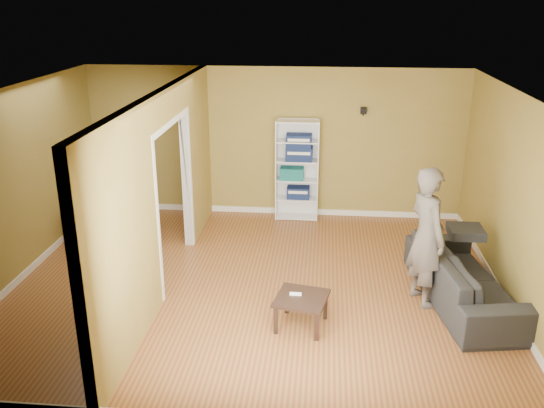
{
  "coord_description": "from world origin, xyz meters",
  "views": [
    {
      "loc": [
        0.87,
        -6.95,
        3.72
      ],
      "look_at": [
        0.2,
        0.2,
        1.1
      ],
      "focal_mm": 38.0,
      "sensor_mm": 36.0,
      "label": 1
    }
  ],
  "objects_px": {
    "sofa": "(466,271)",
    "dining_table": "(120,203)",
    "chair_left": "(78,208)",
    "chair_near": "(106,228)",
    "chair_far": "(137,200)",
    "person": "(428,225)",
    "bookshelf": "(297,169)",
    "coffee_table": "(301,301)"
  },
  "relations": [
    {
      "from": "bookshelf",
      "to": "dining_table",
      "type": "relative_size",
      "value": 1.62
    },
    {
      "from": "bookshelf",
      "to": "coffee_table",
      "type": "xyz_separation_m",
      "value": [
        0.25,
        -3.59,
        -0.54
      ]
    },
    {
      "from": "chair_left",
      "to": "chair_near",
      "type": "height_order",
      "value": "chair_left"
    },
    {
      "from": "bookshelf",
      "to": "sofa",
      "type": "bearing_deg",
      "value": -50.79
    },
    {
      "from": "sofa",
      "to": "person",
      "type": "height_order",
      "value": "person"
    },
    {
      "from": "coffee_table",
      "to": "chair_near",
      "type": "distance_m",
      "value": 3.47
    },
    {
      "from": "coffee_table",
      "to": "chair_far",
      "type": "height_order",
      "value": "chair_far"
    },
    {
      "from": "person",
      "to": "sofa",
      "type": "bearing_deg",
      "value": -107.67
    },
    {
      "from": "chair_far",
      "to": "coffee_table",
      "type": "bearing_deg",
      "value": 114.59
    },
    {
      "from": "bookshelf",
      "to": "chair_near",
      "type": "bearing_deg",
      "value": -145.95
    },
    {
      "from": "dining_table",
      "to": "chair_far",
      "type": "relative_size",
      "value": 1.24
    },
    {
      "from": "sofa",
      "to": "chair_far",
      "type": "height_order",
      "value": "chair_far"
    },
    {
      "from": "person",
      "to": "chair_left",
      "type": "xyz_separation_m",
      "value": [
        -5.17,
        1.54,
        -0.54
      ]
    },
    {
      "from": "coffee_table",
      "to": "chair_far",
      "type": "relative_size",
      "value": 0.67
    },
    {
      "from": "person",
      "to": "bookshelf",
      "type": "distance_m",
      "value": 3.34
    },
    {
      "from": "bookshelf",
      "to": "chair_far",
      "type": "height_order",
      "value": "bookshelf"
    },
    {
      "from": "dining_table",
      "to": "chair_near",
      "type": "xyz_separation_m",
      "value": [
        -0.01,
        -0.64,
        -0.16
      ]
    },
    {
      "from": "dining_table",
      "to": "sofa",
      "type": "bearing_deg",
      "value": -17.4
    },
    {
      "from": "dining_table",
      "to": "chair_far",
      "type": "bearing_deg",
      "value": 85.23
    },
    {
      "from": "chair_near",
      "to": "bookshelf",
      "type": "bearing_deg",
      "value": 15.34
    },
    {
      "from": "coffee_table",
      "to": "chair_far",
      "type": "xyz_separation_m",
      "value": [
        -2.94,
        3.01,
        0.11
      ]
    },
    {
      "from": "sofa",
      "to": "chair_far",
      "type": "bearing_deg",
      "value": 56.57
    },
    {
      "from": "bookshelf",
      "to": "dining_table",
      "type": "distance_m",
      "value": 3.02
    },
    {
      "from": "bookshelf",
      "to": "chair_near",
      "type": "height_order",
      "value": "bookshelf"
    },
    {
      "from": "coffee_table",
      "to": "dining_table",
      "type": "bearing_deg",
      "value": 141.72
    },
    {
      "from": "person",
      "to": "coffee_table",
      "type": "bearing_deg",
      "value": 94.68
    },
    {
      "from": "sofa",
      "to": "chair_left",
      "type": "height_order",
      "value": "chair_left"
    },
    {
      "from": "dining_table",
      "to": "chair_near",
      "type": "relative_size",
      "value": 1.24
    },
    {
      "from": "dining_table",
      "to": "chair_far",
      "type": "distance_m",
      "value": 0.67
    },
    {
      "from": "sofa",
      "to": "chair_near",
      "type": "distance_m",
      "value": 5.13
    },
    {
      "from": "dining_table",
      "to": "bookshelf",
      "type": "bearing_deg",
      "value": 24.03
    },
    {
      "from": "sofa",
      "to": "coffee_table",
      "type": "distance_m",
      "value": 2.19
    },
    {
      "from": "sofa",
      "to": "dining_table",
      "type": "relative_size",
      "value": 2.11
    },
    {
      "from": "person",
      "to": "dining_table",
      "type": "bearing_deg",
      "value": 48.6
    },
    {
      "from": "bookshelf",
      "to": "person",
      "type": "bearing_deg",
      "value": -58.29
    },
    {
      "from": "chair_left",
      "to": "dining_table",
      "type": "bearing_deg",
      "value": 104.68
    },
    {
      "from": "dining_table",
      "to": "chair_left",
      "type": "relative_size",
      "value": 1.05
    },
    {
      "from": "sofa",
      "to": "dining_table",
      "type": "xyz_separation_m",
      "value": [
        -5.03,
        1.58,
        0.16
      ]
    },
    {
      "from": "person",
      "to": "chair_left",
      "type": "distance_m",
      "value": 5.43
    },
    {
      "from": "chair_near",
      "to": "person",
      "type": "bearing_deg",
      "value": -30.87
    },
    {
      "from": "bookshelf",
      "to": "chair_near",
      "type": "distance_m",
      "value": 3.36
    },
    {
      "from": "chair_near",
      "to": "chair_far",
      "type": "bearing_deg",
      "value": 68.29
    }
  ]
}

